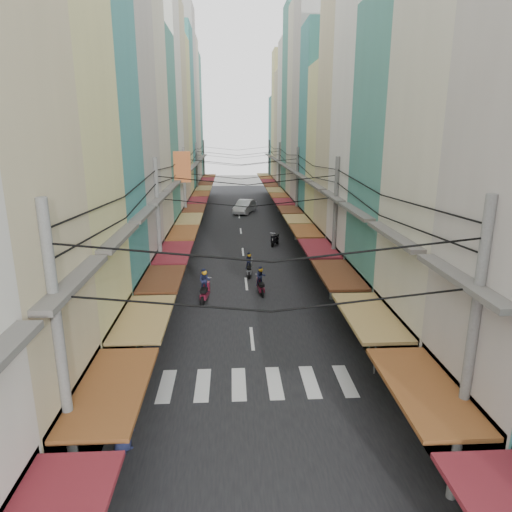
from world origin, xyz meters
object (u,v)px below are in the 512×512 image
object	(u,v)px
white_car	(245,213)
market_umbrella	(411,305)
traffic_sign	(377,330)
bicycle	(377,313)

from	to	relation	value
white_car	market_umbrella	distance (m)	35.99
traffic_sign	bicycle	bearing A→B (deg)	71.13
bicycle	traffic_sign	distance (m)	6.88
market_umbrella	traffic_sign	xyz separation A→B (m)	(-2.31, -2.36, -0.07)
market_umbrella	traffic_sign	size ratio (longest dim) A/B	0.85
bicycle	market_umbrella	xyz separation A→B (m)	(0.18, -3.88, 2.01)
market_umbrella	traffic_sign	world-z (taller)	traffic_sign
bicycle	market_umbrella	bearing A→B (deg)	177.88
white_car	traffic_sign	size ratio (longest dim) A/B	2.03
white_car	traffic_sign	xyz separation A→B (m)	(4.08, -37.72, 1.95)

